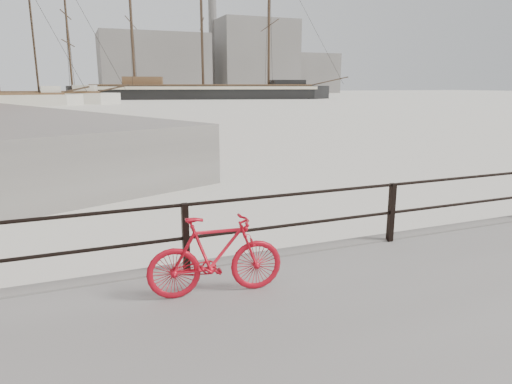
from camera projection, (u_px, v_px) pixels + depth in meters
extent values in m
plane|color=white|center=(382.00, 257.00, 7.96)|extent=(400.00, 400.00, 0.00)
imported|color=red|center=(216.00, 256.00, 5.67)|extent=(1.72, 0.44, 1.03)
cube|color=gray|center=(154.00, 64.00, 139.62)|extent=(32.00, 18.00, 18.00)
cube|color=gray|center=(254.00, 58.00, 156.12)|extent=(26.00, 20.00, 24.00)
cube|color=gray|center=(306.00, 74.00, 170.12)|extent=(20.00, 16.00, 14.00)
cylinder|color=gray|center=(213.00, 27.00, 153.64)|extent=(2.80, 2.80, 44.00)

